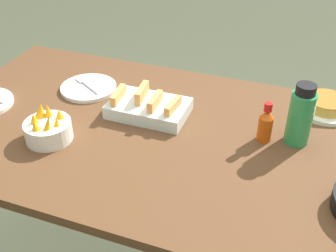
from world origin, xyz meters
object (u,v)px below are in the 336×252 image
object	(u,v)px
fruit_bowl_mango	(48,129)
frittata_plate_center	(326,106)
melon_tray	(148,107)
empty_plate_near_front	(89,88)
water_bottle	(301,116)
hot_sauce_bottle	(266,124)

from	to	relation	value
fruit_bowl_mango	frittata_plate_center	bearing A→B (deg)	30.50
frittata_plate_center	fruit_bowl_mango	bearing A→B (deg)	-149.50
melon_tray	fruit_bowl_mango	bearing A→B (deg)	-134.42
empty_plate_near_front	water_bottle	distance (m)	0.86
frittata_plate_center	empty_plate_near_front	size ratio (longest dim) A/B	0.97
melon_tray	fruit_bowl_mango	xyz separation A→B (m)	(-0.26, -0.27, 0.01)
fruit_bowl_mango	empty_plate_near_front	bearing A→B (deg)	97.14
frittata_plate_center	melon_tray	bearing A→B (deg)	-157.76
empty_plate_near_front	fruit_bowl_mango	size ratio (longest dim) A/B	1.43
fruit_bowl_mango	water_bottle	distance (m)	0.86
melon_tray	fruit_bowl_mango	size ratio (longest dim) A/B	1.81
frittata_plate_center	empty_plate_near_front	world-z (taller)	frittata_plate_center
empty_plate_near_front	fruit_bowl_mango	xyz separation A→B (m)	(0.04, -0.36, 0.03)
melon_tray	empty_plate_near_front	xyz separation A→B (m)	(-0.31, 0.09, -0.02)
frittata_plate_center	hot_sauce_bottle	xyz separation A→B (m)	(-0.19, -0.27, 0.04)
melon_tray	hot_sauce_bottle	bearing A→B (deg)	-1.86
water_bottle	hot_sauce_bottle	xyz separation A→B (m)	(-0.11, -0.03, -0.04)
fruit_bowl_mango	hot_sauce_bottle	size ratio (longest dim) A/B	1.09
empty_plate_near_front	hot_sauce_bottle	size ratio (longest dim) A/B	1.56
melon_tray	frittata_plate_center	world-z (taller)	melon_tray
empty_plate_near_front	fruit_bowl_mango	bearing A→B (deg)	-82.86
fruit_bowl_mango	water_bottle	xyz separation A→B (m)	(0.81, 0.29, 0.06)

